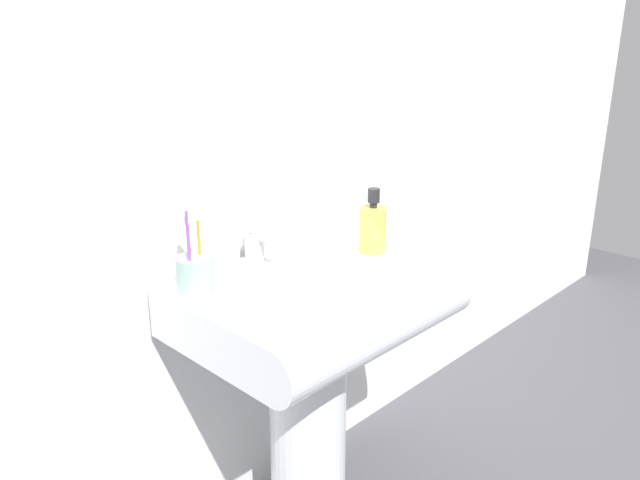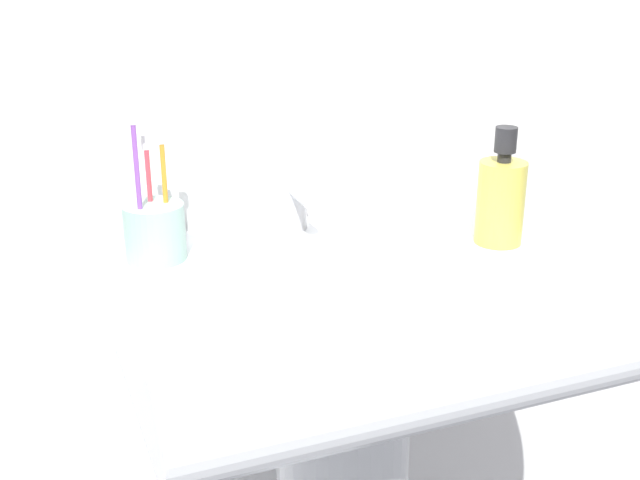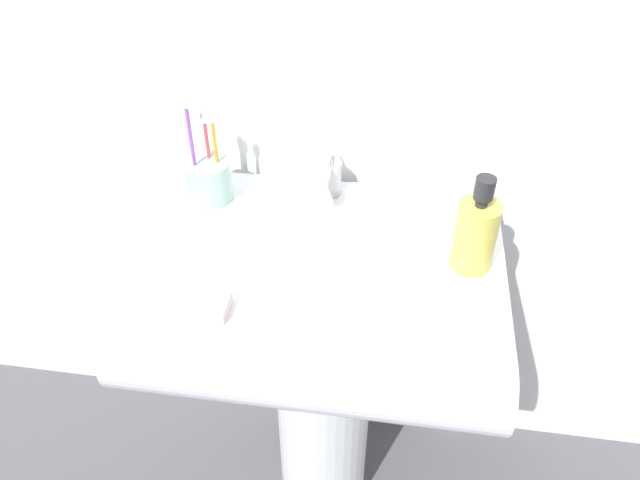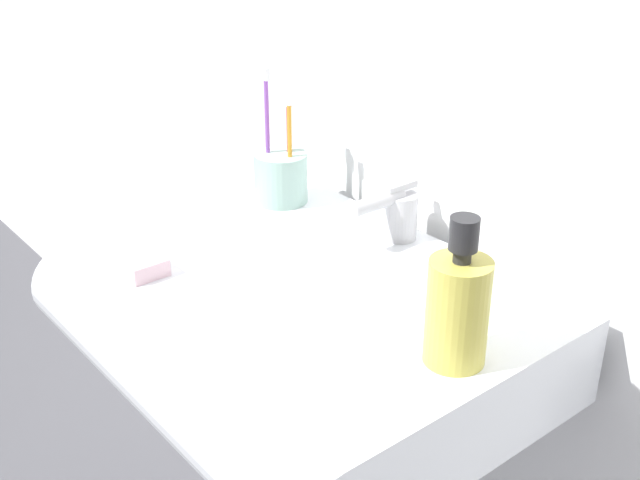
% 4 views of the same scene
% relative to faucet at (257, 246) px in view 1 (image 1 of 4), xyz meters
% --- Properties ---
extents(wall_back, '(5.00, 0.05, 2.40)m').
position_rel_faucet_xyz_m(wall_back, '(0.02, 0.10, 0.37)').
color(wall_back, white).
rests_on(wall_back, ground).
extents(sink_pedestal, '(0.20, 0.20, 0.66)m').
position_rel_faucet_xyz_m(sink_pedestal, '(0.02, -0.17, -0.50)').
color(sink_pedestal, white).
rests_on(sink_pedestal, ground).
extents(sink_basin, '(0.62, 0.50, 0.13)m').
position_rel_faucet_xyz_m(sink_basin, '(0.02, -0.21, -0.11)').
color(sink_basin, white).
rests_on(sink_basin, sink_pedestal).
extents(faucet, '(0.05, 0.12, 0.09)m').
position_rel_faucet_xyz_m(faucet, '(0.00, 0.00, 0.00)').
color(faucet, '#B7B7BC').
rests_on(faucet, sink_basin).
extents(toothbrush_cup, '(0.09, 0.09, 0.22)m').
position_rel_faucet_xyz_m(toothbrush_cup, '(-0.22, -0.04, 0.00)').
color(toothbrush_cup, '#99BFB2').
rests_on(toothbrush_cup, sink_basin).
extents(soap_bottle, '(0.07, 0.07, 0.18)m').
position_rel_faucet_xyz_m(soap_bottle, '(0.27, -0.16, 0.03)').
color(soap_bottle, gold).
rests_on(soap_bottle, sink_basin).
extents(bar_soap, '(0.08, 0.05, 0.02)m').
position_rel_faucet_xyz_m(bar_soap, '(-0.15, -0.34, -0.03)').
color(bar_soap, silver).
rests_on(bar_soap, sink_basin).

